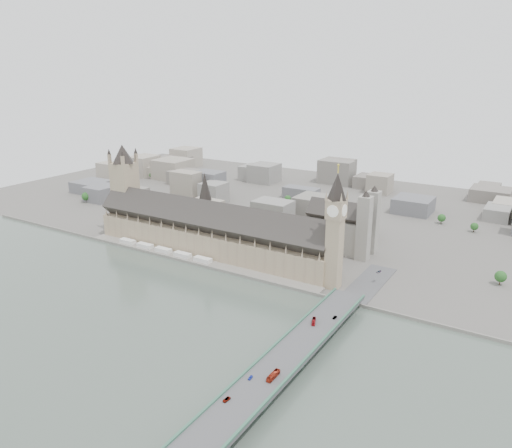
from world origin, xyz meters
The scene contains 20 objects.
ground centered at (0.00, 0.00, 0.00)m, with size 900.00×900.00×0.00m, color #595651.
river_thames centered at (0.00, -165.00, 0.00)m, with size 600.00×600.00×0.00m, color #46534A.
embankment_wall centered at (0.00, -15.00, 1.50)m, with size 600.00×1.50×3.00m, color slate.
river_terrace centered at (0.00, -7.50, 1.00)m, with size 270.00×15.00×2.00m, color slate.
terrace_tents centered at (-40.00, -7.00, 4.00)m, with size 118.00×7.00×4.00m.
palace_of_westminster centered at (0.00, 19.70, 22.71)m, with size 265.00×40.73×55.44m.
elizabeth_tower centered at (138.00, 8.00, 58.09)m, with size 17.00×17.00×107.50m.
victoria_tower centered at (-122.00, 26.00, 55.20)m, with size 30.00×30.00×100.00m.
central_tower centered at (-10.00, 26.00, 57.92)m, with size 13.00×13.00×48.00m.
westminster_bridge centered at (162.00, -87.50, 5.12)m, with size 25.00×325.00×10.25m, color #474749.
bridge_parapets centered at (162.00, -132.00, 10.82)m, with size 25.00×235.00×1.15m, color #396953, non-canonical shape.
westminster_abbey centered at (110.92, 95.00, 25.08)m, with size 68.00×36.00×64.00m.
city_skyline_inland centered at (0.00, 245.00, 19.00)m, with size 720.00×360.00×38.00m, color gray, non-canonical shape.
park_trees centered at (-10.00, 60.00, 7.50)m, with size 110.00×30.00×15.00m, color #1A491A, non-canonical shape.
red_bus_north centered at (158.86, -74.24, 11.63)m, with size 2.31×9.87×2.75m, color maroon.
red_bus_south centered at (166.54, -144.94, 11.90)m, with size 2.78×11.86×3.30m, color #9D2613.
car_blue centered at (155.60, -152.43, 10.95)m, with size 1.66×4.14×1.41m, color #1B2EB3.
car_silver centered at (168.70, -60.17, 10.99)m, with size 1.56×4.48×1.48m, color gray.
car_grey centered at (155.17, -175.79, 10.96)m, with size 2.35×5.10×1.42m, color gray.
car_approach centered at (168.87, 36.69, 11.04)m, with size 2.21×5.42×1.57m, color gray.
Camera 1 is at (287.26, -360.51, 182.21)m, focal length 35.00 mm.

